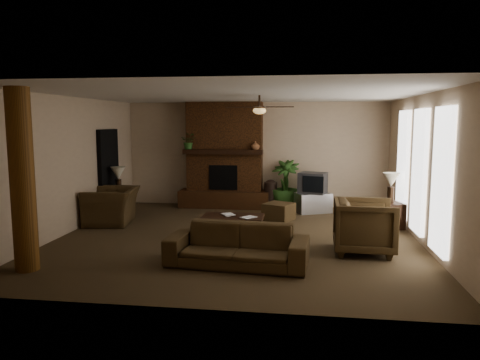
# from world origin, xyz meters

# --- Properties ---
(room_shell) EXTENTS (7.00, 7.00, 7.00)m
(room_shell) POSITION_xyz_m (0.00, 0.00, 1.40)
(room_shell) COLOR #4C3B26
(room_shell) RESTS_ON ground
(fireplace) EXTENTS (2.40, 0.70, 2.80)m
(fireplace) POSITION_xyz_m (-0.80, 3.22, 1.16)
(fireplace) COLOR #573017
(fireplace) RESTS_ON ground
(windows) EXTENTS (0.08, 3.65, 2.35)m
(windows) POSITION_xyz_m (3.45, 0.20, 1.35)
(windows) COLOR white
(windows) RESTS_ON ground
(log_column) EXTENTS (0.36, 0.36, 2.80)m
(log_column) POSITION_xyz_m (-2.95, -2.40, 1.40)
(log_column) COLOR brown
(log_column) RESTS_ON ground
(doorway) EXTENTS (0.10, 1.00, 2.10)m
(doorway) POSITION_xyz_m (-3.44, 1.80, 1.05)
(doorway) COLOR black
(doorway) RESTS_ON ground
(ceiling_fan) EXTENTS (1.35, 1.35, 0.37)m
(ceiling_fan) POSITION_xyz_m (0.40, 0.30, 2.53)
(ceiling_fan) COLOR black
(ceiling_fan) RESTS_ON ceiling
(sofa) EXTENTS (2.28, 0.84, 0.87)m
(sofa) POSITION_xyz_m (0.24, -1.73, 0.44)
(sofa) COLOR #48361E
(sofa) RESTS_ON ground
(armchair_left) EXTENTS (0.97, 1.32, 1.07)m
(armchair_left) POSITION_xyz_m (-2.98, 0.88, 0.53)
(armchair_left) COLOR #48361E
(armchair_left) RESTS_ON ground
(armchair_right) EXTENTS (0.98, 1.04, 1.04)m
(armchair_right) POSITION_xyz_m (2.35, -0.75, 0.52)
(armchair_right) COLOR #48361E
(armchair_right) RESTS_ON ground
(coffee_table) EXTENTS (1.20, 0.70, 0.43)m
(coffee_table) POSITION_xyz_m (-0.09, 0.02, 0.37)
(coffee_table) COLOR black
(coffee_table) RESTS_ON ground
(ottoman) EXTENTS (0.79, 0.79, 0.40)m
(ottoman) POSITION_xyz_m (0.74, 1.70, 0.20)
(ottoman) COLOR #48361E
(ottoman) RESTS_ON ground
(tv_stand) EXTENTS (0.98, 0.80, 0.50)m
(tv_stand) POSITION_xyz_m (1.55, 2.72, 0.25)
(tv_stand) COLOR #B3B3B5
(tv_stand) RESTS_ON ground
(tv) EXTENTS (0.77, 0.69, 0.52)m
(tv) POSITION_xyz_m (1.53, 2.69, 0.76)
(tv) COLOR #323235
(tv) RESTS_ON tv_stand
(floor_vase) EXTENTS (0.34, 0.34, 0.77)m
(floor_vase) POSITION_xyz_m (0.45, 3.15, 0.43)
(floor_vase) COLOR black
(floor_vase) RESTS_ON ground
(floor_plant) EXTENTS (1.00, 1.42, 0.72)m
(floor_plant) POSITION_xyz_m (0.83, 3.15, 0.36)
(floor_plant) COLOR #305A24
(floor_plant) RESTS_ON ground
(side_table_left) EXTENTS (0.60, 0.60, 0.55)m
(side_table_left) POSITION_xyz_m (-3.15, 1.72, 0.28)
(side_table_left) COLOR black
(side_table_left) RESTS_ON ground
(lamp_left) EXTENTS (0.42, 0.42, 0.65)m
(lamp_left) POSITION_xyz_m (-3.15, 1.68, 1.00)
(lamp_left) COLOR black
(lamp_left) RESTS_ON side_table_left
(side_table_right) EXTENTS (0.62, 0.62, 0.55)m
(side_table_right) POSITION_xyz_m (3.15, 1.24, 0.28)
(side_table_right) COLOR black
(side_table_right) RESTS_ON ground
(lamp_right) EXTENTS (0.39, 0.39, 0.65)m
(lamp_right) POSITION_xyz_m (3.15, 1.25, 1.00)
(lamp_right) COLOR black
(lamp_right) RESTS_ON side_table_right
(mantel_plant) EXTENTS (0.40, 0.44, 0.33)m
(mantel_plant) POSITION_xyz_m (-1.71, 2.96, 1.72)
(mantel_plant) COLOR #305A24
(mantel_plant) RESTS_ON fireplace
(mantel_vase) EXTENTS (0.24, 0.25, 0.22)m
(mantel_vase) POSITION_xyz_m (0.06, 2.94, 1.67)
(mantel_vase) COLOR brown
(mantel_vase) RESTS_ON fireplace
(book_a) EXTENTS (0.20, 0.14, 0.29)m
(book_a) POSITION_xyz_m (-0.28, 0.00, 0.57)
(book_a) COLOR #999999
(book_a) RESTS_ON coffee_table
(book_b) EXTENTS (0.18, 0.15, 0.29)m
(book_b) POSITION_xyz_m (0.16, -0.07, 0.58)
(book_b) COLOR #999999
(book_b) RESTS_ON coffee_table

